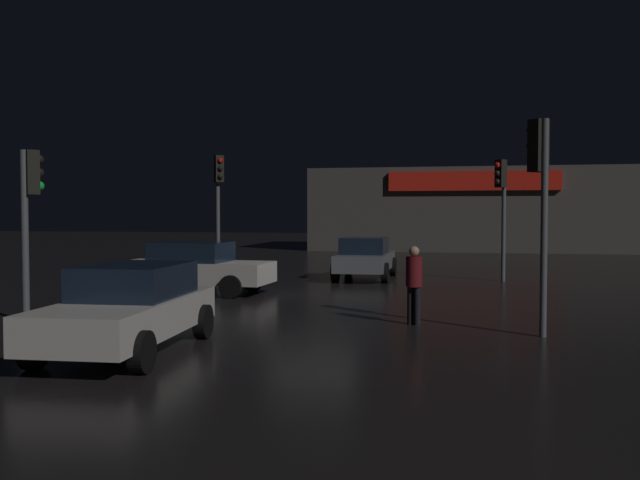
# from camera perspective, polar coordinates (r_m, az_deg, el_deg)

# --- Properties ---
(ground_plane) EXTENTS (120.00, 120.00, 0.00)m
(ground_plane) POSITION_cam_1_polar(r_m,az_deg,el_deg) (19.80, -0.62, -4.53)
(ground_plane) COLOR black
(store_building) EXTENTS (19.87, 9.83, 5.07)m
(store_building) POSITION_cam_1_polar(r_m,az_deg,el_deg) (46.25, 12.38, 2.44)
(store_building) COLOR #4C4742
(store_building) RESTS_ON ground
(traffic_signal_main) EXTENTS (0.41, 0.43, 3.67)m
(traffic_signal_main) POSITION_cam_1_polar(r_m,az_deg,el_deg) (16.06, -22.78, 2.95)
(traffic_signal_main) COLOR #595B60
(traffic_signal_main) RESTS_ON ground
(traffic_signal_opposite) EXTENTS (0.42, 0.42, 4.09)m
(traffic_signal_opposite) POSITION_cam_1_polar(r_m,az_deg,el_deg) (13.70, 17.61, 4.87)
(traffic_signal_opposite) COLOR #595B60
(traffic_signal_opposite) RESTS_ON ground
(traffic_signal_cross_left) EXTENTS (0.41, 0.43, 4.54)m
(traffic_signal_cross_left) POSITION_cam_1_polar(r_m,az_deg,el_deg) (27.01, -8.35, 3.93)
(traffic_signal_cross_left) COLOR #595B60
(traffic_signal_cross_left) RESTS_ON ground
(traffic_signal_cross_right) EXTENTS (0.42, 0.42, 4.13)m
(traffic_signal_cross_right) POSITION_cam_1_polar(r_m,az_deg,el_deg) (24.26, 14.71, 3.60)
(traffic_signal_cross_right) COLOR #595B60
(traffic_signal_cross_right) RESTS_ON ground
(car_near) EXTENTS (1.90, 4.19, 1.48)m
(car_near) POSITION_cam_1_polar(r_m,az_deg,el_deg) (24.47, 3.74, -1.45)
(car_near) COLOR slate
(car_near) RESTS_ON ground
(car_far) EXTENTS (2.10, 4.42, 1.45)m
(car_far) POSITION_cam_1_polar(r_m,az_deg,el_deg) (12.13, -15.39, -5.33)
(car_far) COLOR silver
(car_far) RESTS_ON ground
(car_crossing) EXTENTS (4.54, 2.16, 1.49)m
(car_crossing) POSITION_cam_1_polar(r_m,az_deg,el_deg) (20.46, -10.36, -2.20)
(car_crossing) COLOR silver
(car_crossing) RESTS_ON ground
(pedestrian) EXTENTS (0.46, 0.46, 1.64)m
(pedestrian) POSITION_cam_1_polar(r_m,az_deg,el_deg) (14.57, 7.73, -3.21)
(pedestrian) COLOR black
(pedestrian) RESTS_ON ground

